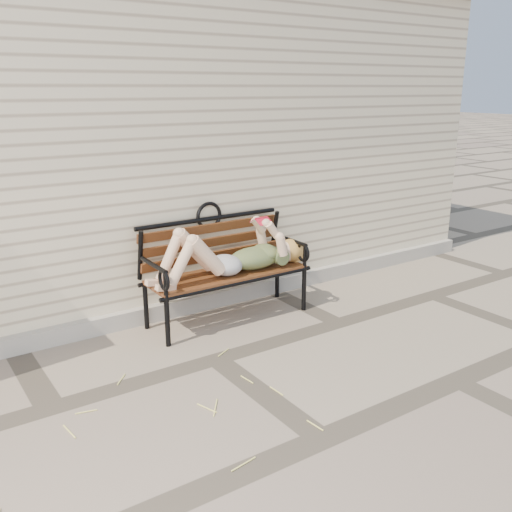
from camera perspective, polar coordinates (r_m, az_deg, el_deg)
ground at (r=4.47m, az=-3.96°, el=-10.26°), size 80.00×80.00×0.00m
house_wall at (r=6.78m, az=-17.34°, el=11.47°), size 8.00×4.00×3.00m
foundation_strip at (r=5.23m, az=-9.36°, el=-5.43°), size 8.00×0.10×0.15m
garden_bench at (r=5.08m, az=-3.44°, el=0.07°), size 1.58×0.63×1.03m
reading_woman at (r=4.97m, az=-2.59°, el=0.14°), size 1.49×0.34×0.47m
straw_scatter at (r=3.65m, az=-18.94°, el=-17.81°), size 2.79×1.65×0.01m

